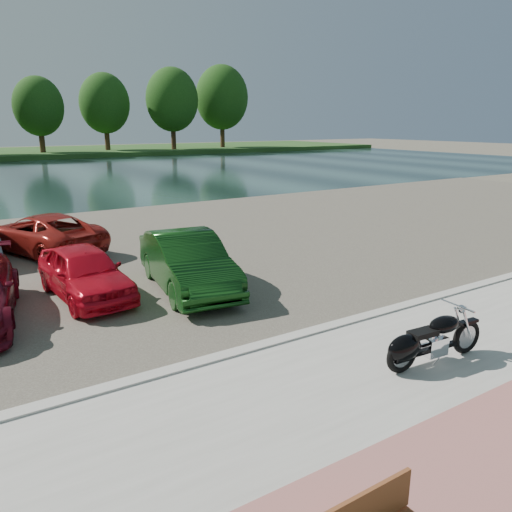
{
  "coord_description": "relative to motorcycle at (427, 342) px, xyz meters",
  "views": [
    {
      "loc": [
        -6.37,
        -5.67,
        4.42
      ],
      "look_at": [
        0.28,
        4.76,
        1.1
      ],
      "focal_mm": 35.0,
      "sensor_mm": 36.0,
      "label": 1
    }
  ],
  "objects": [
    {
      "name": "river",
      "position": [
        -0.75,
        40.3,
        -0.56
      ],
      "size": [
        120.0,
        40.0,
        0.0
      ],
      "primitive_type": "cube",
      "color": "#172A28",
      "rests_on": "ground"
    },
    {
      "name": "car_4",
      "position": [
        -4.26,
        7.3,
        0.15
      ],
      "size": [
        1.89,
        4.06,
        1.35
      ],
      "primitive_type": "imported",
      "rotation": [
        0.0,
        0.0,
        0.08
      ],
      "color": "red",
      "rests_on": "parking_lot"
    },
    {
      "name": "car_10",
      "position": [
        -4.27,
        12.79,
        0.16
      ],
      "size": [
        3.87,
        5.38,
        1.36
      ],
      "primitive_type": "imported",
      "rotation": [
        0.0,
        0.0,
        3.51
      ],
      "color": "maroon",
      "rests_on": "parking_lot"
    },
    {
      "name": "far_trees",
      "position": [
        3.61,
        66.09,
        6.93
      ],
      "size": [
        70.25,
        10.68,
        12.52
      ],
      "color": "#392414",
      "rests_on": "far_bank"
    },
    {
      "name": "ground",
      "position": [
        -0.75,
        0.3,
        -0.56
      ],
      "size": [
        200.0,
        200.0,
        0.0
      ],
      "primitive_type": "plane",
      "color": "#595447",
      "rests_on": "ground"
    },
    {
      "name": "kerb",
      "position": [
        -0.75,
        2.3,
        -0.49
      ],
      "size": [
        60.0,
        0.3,
        0.14
      ],
      "primitive_type": "cube",
      "color": "#A2A099",
      "rests_on": "ground"
    },
    {
      "name": "motorcycle",
      "position": [
        0.0,
        0.0,
        0.0
      ],
      "size": [
        2.33,
        0.75,
        1.05
      ],
      "rotation": [
        0.0,
        0.0,
        -0.08
      ],
      "color": "black",
      "rests_on": "promenade"
    },
    {
      "name": "car_5",
      "position": [
        -1.77,
        6.44,
        0.25
      ],
      "size": [
        2.28,
        4.86,
        1.54
      ],
      "primitive_type": "imported",
      "rotation": [
        0.0,
        0.0,
        -0.14
      ],
      "color": "#103A11",
      "rests_on": "parking_lot"
    },
    {
      "name": "promenade",
      "position": [
        -0.75,
        -0.7,
        -0.51
      ],
      "size": [
        60.0,
        6.0,
        0.1
      ],
      "primitive_type": "cube",
      "color": "#A2A099",
      "rests_on": "ground"
    },
    {
      "name": "parking_lot",
      "position": [
        -0.75,
        11.3,
        -0.54
      ],
      "size": [
        60.0,
        18.0,
        0.04
      ],
      "primitive_type": "cube",
      "color": "#48433A",
      "rests_on": "ground"
    }
  ]
}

